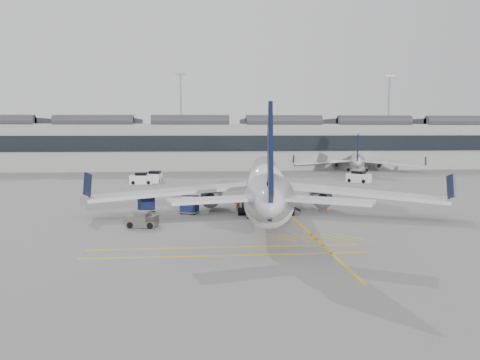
{
  "coord_description": "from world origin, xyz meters",
  "views": [
    {
      "loc": [
        -0.05,
        -46.89,
        9.35
      ],
      "look_at": [
        4.39,
        3.85,
        4.0
      ],
      "focal_mm": 35.0,
      "sensor_mm": 36.0,
      "label": 1
    }
  ],
  "objects": [
    {
      "name": "light_masts",
      "position": [
        -1.67,
        86.0,
        14.49
      ],
      "size": [
        113.0,
        0.6,
        25.45
      ],
      "color": "slate",
      "rests_on": "ground"
    },
    {
      "name": "ground",
      "position": [
        0.0,
        0.0,
        0.0
      ],
      "size": [
        220.0,
        220.0,
        0.0
      ],
      "primitive_type": "plane",
      "color": "gray",
      "rests_on": "ground"
    },
    {
      "name": "service_van_mid",
      "position": [
        -8.12,
        39.22,
        0.95
      ],
      "size": [
        2.49,
        4.32,
        2.12
      ],
      "rotation": [
        0.0,
        0.0,
        1.47
      ],
      "color": "silver",
      "rests_on": "ground"
    },
    {
      "name": "baggage_cart_c",
      "position": [
        -1.2,
        5.81,
        1.09
      ],
      "size": [
        2.37,
        2.16,
        2.04
      ],
      "rotation": [
        0.0,
        0.0,
        -0.34
      ],
      "color": "gray",
      "rests_on": "ground"
    },
    {
      "name": "belt_loader",
      "position": [
        8.61,
        4.5,
        0.53
      ],
      "size": [
        4.52,
        1.93,
        1.8
      ],
      "rotation": [
        0.0,
        0.0,
        -0.14
      ],
      "color": "beige",
      "rests_on": "ground"
    },
    {
      "name": "service_van_left",
      "position": [
        -10.3,
        36.65,
        0.91
      ],
      "size": [
        3.98,
        2.03,
        2.04
      ],
      "rotation": [
        0.0,
        0.0,
        -0.01
      ],
      "color": "silver",
      "rests_on": "ground"
    },
    {
      "name": "baggage_cart_a",
      "position": [
        5.9,
        2.83,
        1.07
      ],
      "size": [
        2.06,
        1.76,
        2.0
      ],
      "rotation": [
        0.0,
        0.0,
        -0.11
      ],
      "color": "gray",
      "rests_on": "ground"
    },
    {
      "name": "pushback_tug",
      "position": [
        -5.6,
        -1.27,
        0.69
      ],
      "size": [
        3.08,
        2.26,
        1.56
      ],
      "rotation": [
        0.0,
        0.0,
        -0.22
      ],
      "color": "#4F5044",
      "rests_on": "ground"
    },
    {
      "name": "baggage_cart_b",
      "position": [
        5.55,
        4.77,
        0.91
      ],
      "size": [
        1.68,
        1.42,
        1.69
      ],
      "rotation": [
        0.0,
        0.0,
        0.06
      ],
      "color": "gray",
      "rests_on": "ground"
    },
    {
      "name": "safety_cone_engine",
      "position": [
        15.16,
        7.17,
        0.28
      ],
      "size": [
        0.4,
        0.4,
        0.56
      ],
      "primitive_type": "cone",
      "color": "#F24C0A",
      "rests_on": "ground"
    },
    {
      "name": "safety_cone_nose",
      "position": [
        9.36,
        18.85,
        0.26
      ],
      "size": [
        0.37,
        0.37,
        0.51
      ],
      "primitive_type": "cone",
      "color": "#F24C0A",
      "rests_on": "ground"
    },
    {
      "name": "apron_markings",
      "position": [
        10.0,
        10.0,
        0.01
      ],
      "size": [
        0.25,
        60.0,
        0.01
      ],
      "primitive_type": "cube",
      "color": "gold",
      "rests_on": "ground"
    },
    {
      "name": "terminal",
      "position": [
        0.0,
        71.93,
        6.14
      ],
      "size": [
        200.0,
        20.45,
        12.4
      ],
      "color": "#9E9E99",
      "rests_on": "ground"
    },
    {
      "name": "ramp_agent_a",
      "position": [
        4.96,
        6.94,
        0.94
      ],
      "size": [
        0.72,
        0.82,
        1.87
      ],
      "primitive_type": "imported",
      "rotation": [
        0.0,
        0.0,
        1.07
      ],
      "color": "#F75D0D",
      "rests_on": "ground"
    },
    {
      "name": "ramp_agent_b",
      "position": [
        4.37,
        7.31,
        0.89
      ],
      "size": [
        1.02,
        0.89,
        1.78
      ],
      "primitive_type": "imported",
      "rotation": [
        0.0,
        0.0,
        3.43
      ],
      "color": "#FB5D0D",
      "rests_on": "ground"
    },
    {
      "name": "airliner_far",
      "position": [
        37.15,
        60.12,
        2.57
      ],
      "size": [
        28.53,
        31.62,
        8.76
      ],
      "rotation": [
        0.0,
        0.0,
        -0.34
      ],
      "color": "silver",
      "rests_on": "ground"
    },
    {
      "name": "service_van_right",
      "position": [
        28.95,
        35.79,
        0.95
      ],
      "size": [
        4.43,
        4.32,
        2.12
      ],
      "rotation": [
        0.0,
        0.0,
        -0.75
      ],
      "color": "silver",
      "rests_on": "ground"
    },
    {
      "name": "baggage_cart_d",
      "position": [
        -6.24,
        7.65,
        1.02
      ],
      "size": [
        2.26,
        2.1,
        1.91
      ],
      "rotation": [
        0.0,
        0.0,
        0.42
      ],
      "color": "gray",
      "rests_on": "ground"
    },
    {
      "name": "airliner_main",
      "position": [
        7.58,
        5.93,
        3.41
      ],
      "size": [
        39.61,
        43.52,
        11.6
      ],
      "rotation": [
        0.0,
        0.0,
        -0.13
      ],
      "color": "silver",
      "rests_on": "ground"
    }
  ]
}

